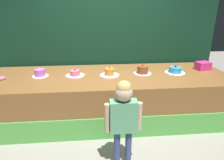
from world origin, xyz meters
The scene contains 11 objects.
ground_plane centered at (0.00, 0.00, 0.00)m, with size 12.00×12.00×0.00m, color gray.
stage_platform centered at (0.00, 0.68, 0.41)m, with size 4.21×1.40×0.81m.
curtain_backdrop centered at (0.00, 1.48, 1.52)m, with size 4.51×0.08×3.03m, color #113823.
child_figure centered at (0.07, -0.56, 0.75)m, with size 0.45×0.21×1.17m.
pink_box centered at (1.79, 0.85, 0.89)m, with size 0.25×0.19×0.15m, color #E83490.
donut centered at (-1.79, 0.63, 0.83)m, with size 0.13×0.13×0.04m, color pink.
cake_far_left centered at (-1.19, 0.73, 0.87)m, with size 0.28×0.28×0.17m.
cake_left centered at (-0.60, 0.71, 0.85)m, with size 0.34×0.34×0.13m.
cake_center centered at (0.00, 0.68, 0.86)m, with size 0.35×0.35×0.15m.
cake_right centered at (0.60, 0.71, 0.88)m, with size 0.33×0.33×0.17m.
cake_far_right centered at (1.19, 0.71, 0.86)m, with size 0.36×0.36×0.15m.
Camera 1 is at (-0.26, -2.63, 1.95)m, focal length 32.13 mm.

